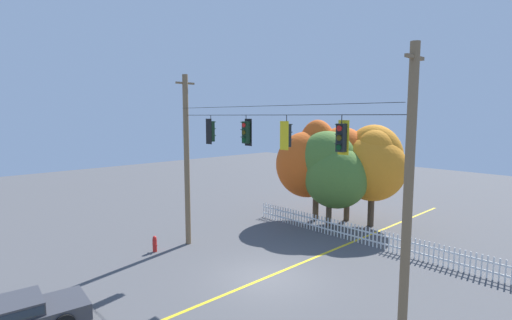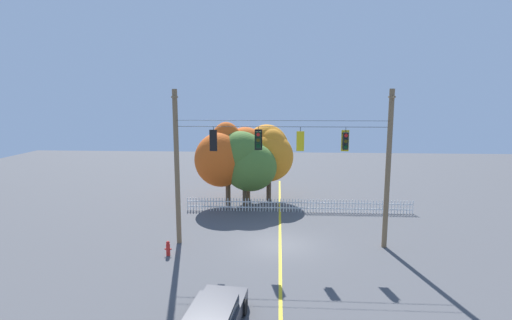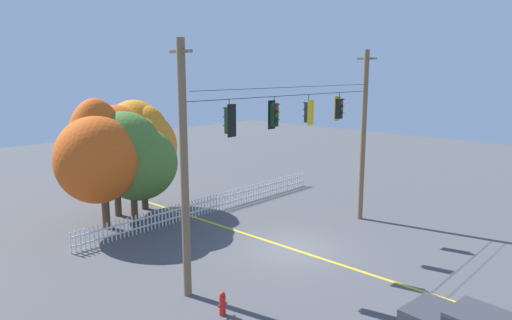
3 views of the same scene
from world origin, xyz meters
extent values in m
plane|color=#4C4C4F|center=(0.00, 0.00, 0.00)|extent=(80.00, 80.00, 0.00)
cube|color=gold|center=(0.00, 0.00, 0.00)|extent=(0.16, 36.00, 0.01)
cylinder|color=brown|center=(-6.03, 0.00, 4.53)|extent=(0.29, 0.29, 9.06)
cylinder|color=brown|center=(6.03, 0.00, 4.53)|extent=(0.29, 0.29, 9.06)
cube|color=brown|center=(-6.03, 0.00, 8.61)|extent=(0.10, 1.10, 0.10)
cube|color=brown|center=(6.03, 0.00, 8.61)|extent=(0.10, 1.10, 0.10)
cylinder|color=black|center=(0.00, 0.00, 6.95)|extent=(11.85, 0.02, 0.02)
cylinder|color=black|center=(0.00, -0.25, 7.31)|extent=(11.85, 0.02, 0.02)
cylinder|color=black|center=(-3.85, 0.00, 6.81)|extent=(0.03, 0.03, 0.29)
cube|color=black|center=(-3.85, -0.13, 6.17)|extent=(0.43, 0.02, 1.22)
cube|color=black|center=(-3.85, 0.00, 6.17)|extent=(0.30, 0.24, 0.99)
cylinder|color=red|center=(-3.85, 0.14, 6.50)|extent=(0.20, 0.03, 0.20)
cube|color=black|center=(-3.85, 0.18, 6.62)|extent=(0.22, 0.12, 0.06)
cylinder|color=#463B09|center=(-3.85, 0.14, 6.17)|extent=(0.20, 0.03, 0.20)
cube|color=black|center=(-3.85, 0.18, 6.29)|extent=(0.22, 0.12, 0.06)
cylinder|color=#073513|center=(-3.85, 0.14, 5.84)|extent=(0.20, 0.03, 0.20)
cube|color=black|center=(-3.85, 0.18, 5.96)|extent=(0.22, 0.12, 0.06)
cylinder|color=black|center=(-1.29, 0.00, 6.82)|extent=(0.03, 0.03, 0.27)
cube|color=black|center=(-1.29, 0.13, 6.20)|extent=(0.43, 0.02, 1.19)
cube|color=black|center=(-1.29, 0.00, 6.20)|extent=(0.30, 0.24, 0.96)
cylinder|color=red|center=(-1.29, -0.14, 6.52)|extent=(0.20, 0.03, 0.20)
cube|color=black|center=(-1.29, -0.18, 6.63)|extent=(0.22, 0.12, 0.06)
cylinder|color=#463B09|center=(-1.29, -0.14, 6.20)|extent=(0.20, 0.03, 0.20)
cube|color=black|center=(-1.29, -0.18, 6.32)|extent=(0.22, 0.12, 0.06)
cylinder|color=#073513|center=(-1.29, -0.14, 5.88)|extent=(0.20, 0.03, 0.20)
cube|color=black|center=(-1.29, -0.18, 6.00)|extent=(0.22, 0.12, 0.06)
cylinder|color=black|center=(1.07, 0.00, 6.78)|extent=(0.03, 0.03, 0.35)
cube|color=yellow|center=(1.07, -0.13, 6.16)|extent=(0.43, 0.02, 1.12)
cube|color=black|center=(1.07, 0.00, 6.16)|extent=(0.30, 0.24, 0.90)
cylinder|color=red|center=(1.07, 0.14, 6.46)|extent=(0.20, 0.03, 0.20)
cube|color=black|center=(1.07, 0.18, 6.57)|extent=(0.22, 0.12, 0.06)
cylinder|color=#463B09|center=(1.07, 0.14, 6.16)|extent=(0.20, 0.03, 0.20)
cube|color=black|center=(1.07, 0.18, 6.27)|extent=(0.22, 0.12, 0.06)
cylinder|color=#073513|center=(1.07, 0.14, 5.86)|extent=(0.20, 0.03, 0.20)
cube|color=black|center=(1.07, 0.18, 5.97)|extent=(0.22, 0.12, 0.06)
cylinder|color=black|center=(3.60, 0.00, 6.81)|extent=(0.03, 0.03, 0.30)
cube|color=yellow|center=(3.60, 0.13, 6.17)|extent=(0.43, 0.02, 1.20)
cube|color=black|center=(3.60, 0.00, 6.17)|extent=(0.30, 0.24, 0.97)
cylinder|color=red|center=(3.60, -0.14, 6.50)|extent=(0.20, 0.03, 0.20)
cube|color=black|center=(3.60, -0.18, 6.61)|extent=(0.22, 0.12, 0.06)
cylinder|color=#463B09|center=(3.60, -0.14, 6.17)|extent=(0.20, 0.03, 0.20)
cube|color=black|center=(3.60, -0.18, 6.29)|extent=(0.22, 0.12, 0.06)
cylinder|color=#073513|center=(3.60, -0.14, 5.85)|extent=(0.20, 0.03, 0.20)
cube|color=black|center=(3.60, -0.18, 5.97)|extent=(0.22, 0.12, 0.06)
cube|color=white|center=(-7.10, 6.81, 0.50)|extent=(0.06, 0.04, 1.00)
cube|color=white|center=(-6.87, 6.81, 0.50)|extent=(0.06, 0.04, 1.00)
cube|color=white|center=(-6.65, 6.81, 0.50)|extent=(0.06, 0.04, 1.00)
cube|color=white|center=(-6.43, 6.81, 0.50)|extent=(0.06, 0.04, 1.00)
cube|color=white|center=(-6.20, 6.81, 0.50)|extent=(0.06, 0.04, 1.00)
cube|color=white|center=(-5.98, 6.81, 0.50)|extent=(0.06, 0.04, 1.00)
cube|color=white|center=(-5.76, 6.81, 0.50)|extent=(0.06, 0.04, 1.00)
cube|color=white|center=(-5.53, 6.81, 0.50)|extent=(0.06, 0.04, 1.00)
cube|color=white|center=(-5.31, 6.81, 0.50)|extent=(0.06, 0.04, 1.00)
cube|color=white|center=(-5.08, 6.81, 0.50)|extent=(0.06, 0.04, 1.00)
cube|color=white|center=(-4.86, 6.81, 0.50)|extent=(0.06, 0.04, 1.00)
cube|color=white|center=(-4.64, 6.81, 0.50)|extent=(0.06, 0.04, 1.00)
cube|color=white|center=(-4.41, 6.81, 0.50)|extent=(0.06, 0.04, 1.00)
cube|color=white|center=(-4.19, 6.81, 0.50)|extent=(0.06, 0.04, 1.00)
cube|color=white|center=(-3.97, 6.81, 0.50)|extent=(0.06, 0.04, 1.00)
cube|color=white|center=(-3.74, 6.81, 0.50)|extent=(0.06, 0.04, 1.00)
cube|color=white|center=(-3.52, 6.81, 0.50)|extent=(0.06, 0.04, 1.00)
cube|color=white|center=(-3.30, 6.81, 0.50)|extent=(0.06, 0.04, 1.00)
cube|color=white|center=(-3.07, 6.81, 0.50)|extent=(0.06, 0.04, 1.00)
cube|color=white|center=(-2.85, 6.81, 0.50)|extent=(0.06, 0.04, 1.00)
cube|color=white|center=(-2.63, 6.81, 0.50)|extent=(0.06, 0.04, 1.00)
cube|color=white|center=(-2.40, 6.81, 0.50)|extent=(0.06, 0.04, 1.00)
cube|color=white|center=(-2.18, 6.81, 0.50)|extent=(0.06, 0.04, 1.00)
cube|color=white|center=(-1.96, 6.81, 0.50)|extent=(0.06, 0.04, 1.00)
cube|color=white|center=(-1.73, 6.81, 0.50)|extent=(0.06, 0.04, 1.00)
cube|color=white|center=(-1.51, 6.81, 0.50)|extent=(0.06, 0.04, 1.00)
cube|color=white|center=(-1.28, 6.81, 0.50)|extent=(0.06, 0.04, 1.00)
cube|color=white|center=(-1.06, 6.81, 0.50)|extent=(0.06, 0.04, 1.00)
cube|color=white|center=(-0.84, 6.81, 0.50)|extent=(0.06, 0.04, 1.00)
cube|color=white|center=(-0.61, 6.81, 0.50)|extent=(0.06, 0.04, 1.00)
cube|color=white|center=(-0.39, 6.81, 0.50)|extent=(0.06, 0.04, 1.00)
cube|color=white|center=(-0.17, 6.81, 0.50)|extent=(0.06, 0.04, 1.00)
cube|color=white|center=(0.06, 6.81, 0.50)|extent=(0.06, 0.04, 1.00)
cube|color=white|center=(0.28, 6.81, 0.50)|extent=(0.06, 0.04, 1.00)
cube|color=white|center=(0.50, 6.81, 0.50)|extent=(0.06, 0.04, 1.00)
cube|color=white|center=(0.73, 6.81, 0.50)|extent=(0.06, 0.04, 1.00)
cube|color=white|center=(0.95, 6.81, 0.50)|extent=(0.06, 0.04, 1.00)
cube|color=white|center=(1.17, 6.81, 0.50)|extent=(0.06, 0.04, 1.00)
cube|color=white|center=(1.40, 6.81, 0.50)|extent=(0.06, 0.04, 1.00)
cube|color=white|center=(1.62, 6.81, 0.50)|extent=(0.06, 0.04, 1.00)
cube|color=white|center=(1.84, 6.81, 0.50)|extent=(0.06, 0.04, 1.00)
cube|color=white|center=(2.07, 6.81, 0.50)|extent=(0.06, 0.04, 1.00)
cube|color=white|center=(2.29, 6.81, 0.50)|extent=(0.06, 0.04, 1.00)
cube|color=white|center=(2.52, 6.81, 0.50)|extent=(0.06, 0.04, 1.00)
cube|color=white|center=(2.74, 6.81, 0.50)|extent=(0.06, 0.04, 1.00)
cube|color=white|center=(2.96, 6.81, 0.50)|extent=(0.06, 0.04, 1.00)
cube|color=white|center=(3.19, 6.81, 0.50)|extent=(0.06, 0.04, 1.00)
cube|color=white|center=(3.41, 6.81, 0.50)|extent=(0.06, 0.04, 1.00)
cube|color=white|center=(3.63, 6.81, 0.50)|extent=(0.06, 0.04, 1.00)
cube|color=white|center=(3.86, 6.81, 0.50)|extent=(0.06, 0.04, 1.00)
cube|color=white|center=(4.08, 6.81, 0.50)|extent=(0.06, 0.04, 1.00)
cube|color=white|center=(4.30, 6.81, 0.50)|extent=(0.06, 0.04, 1.00)
cube|color=white|center=(4.53, 6.81, 0.50)|extent=(0.06, 0.04, 1.00)
cube|color=white|center=(4.75, 6.81, 0.50)|extent=(0.06, 0.04, 1.00)
cube|color=white|center=(4.97, 6.81, 0.50)|extent=(0.06, 0.04, 1.00)
cube|color=white|center=(5.20, 6.81, 0.50)|extent=(0.06, 0.04, 1.00)
cube|color=white|center=(5.42, 6.81, 0.50)|extent=(0.06, 0.04, 1.00)
cube|color=white|center=(5.64, 6.81, 0.50)|extent=(0.06, 0.04, 1.00)
cube|color=white|center=(5.87, 6.81, 0.50)|extent=(0.06, 0.04, 1.00)
cube|color=white|center=(6.09, 6.81, 0.50)|extent=(0.06, 0.04, 1.00)
cube|color=white|center=(6.32, 6.81, 0.50)|extent=(0.06, 0.04, 1.00)
cube|color=white|center=(6.54, 6.81, 0.50)|extent=(0.06, 0.04, 1.00)
cube|color=white|center=(6.76, 6.81, 0.50)|extent=(0.06, 0.04, 1.00)
cube|color=white|center=(6.99, 6.81, 0.50)|extent=(0.06, 0.04, 1.00)
cube|color=white|center=(7.21, 6.81, 0.50)|extent=(0.06, 0.04, 1.00)
cube|color=white|center=(7.43, 6.81, 0.50)|extent=(0.06, 0.04, 1.00)
cube|color=white|center=(7.66, 6.81, 0.50)|extent=(0.06, 0.04, 1.00)
cube|color=white|center=(7.88, 6.81, 0.50)|extent=(0.06, 0.04, 1.00)
cube|color=white|center=(8.10, 6.81, 0.50)|extent=(0.06, 0.04, 1.00)
cube|color=white|center=(8.33, 6.81, 0.50)|extent=(0.06, 0.04, 1.00)
cube|color=white|center=(8.55, 6.81, 0.50)|extent=(0.06, 0.04, 1.00)
cube|color=white|center=(8.77, 6.81, 0.50)|extent=(0.06, 0.04, 1.00)
cube|color=white|center=(9.00, 6.81, 0.50)|extent=(0.06, 0.04, 1.00)
cube|color=white|center=(9.22, 6.81, 0.50)|extent=(0.06, 0.04, 1.00)
cube|color=white|center=(9.44, 6.81, 0.50)|extent=(0.06, 0.04, 1.00)
cube|color=white|center=(9.67, 6.81, 0.50)|extent=(0.06, 0.04, 1.00)
cube|color=white|center=(9.89, 6.81, 0.50)|extent=(0.06, 0.04, 1.00)
cube|color=white|center=(1.40, 6.84, 0.30)|extent=(16.99, 0.03, 0.08)
cube|color=white|center=(1.40, 6.84, 0.72)|extent=(16.99, 0.03, 0.08)
cylinder|color=brown|center=(-4.21, 8.84, 1.23)|extent=(0.39, 0.39, 2.47)
ellipsoid|color=#DB5619|center=(-4.71, 8.41, 3.72)|extent=(4.17, 3.84, 4.34)
ellipsoid|color=#DB5619|center=(-4.34, 9.08, 4.34)|extent=(2.88, 2.42, 4.66)
cylinder|color=brown|center=(-2.81, 8.38, 1.01)|extent=(0.35, 0.35, 2.01)
ellipsoid|color=#4C752D|center=(-2.37, 8.35, 3.17)|extent=(4.20, 3.46, 3.88)
ellipsoid|color=#4C752D|center=(-3.19, 8.44, 3.47)|extent=(2.93, 2.83, 3.34)
ellipsoid|color=#4C752D|center=(-3.16, 8.56, 4.11)|extent=(3.98, 3.45, 3.73)
cylinder|color=brown|center=(-2.70, 10.22, 1.24)|extent=(0.37, 0.37, 2.47)
ellipsoid|color=#DB5619|center=(-2.63, 10.15, 3.28)|extent=(2.69, 2.24, 3.15)
ellipsoid|color=#DB5619|center=(-2.59, 10.46, 3.68)|extent=(3.09, 2.84, 2.88)
ellipsoid|color=#DB5619|center=(-2.87, 9.72, 4.44)|extent=(3.44, 3.15, 3.57)
cylinder|color=#473828|center=(-0.93, 10.22, 1.26)|extent=(0.39, 0.39, 2.52)
ellipsoid|color=orange|center=(-1.00, 10.26, 3.70)|extent=(4.20, 3.97, 4.16)
ellipsoid|color=orange|center=(-1.14, 10.65, 4.24)|extent=(3.77, 3.20, 4.27)
ellipsoid|color=orange|center=(-0.78, 10.17, 4.42)|extent=(2.70, 2.67, 3.39)
cube|color=#38383D|center=(-2.49, -9.12, 0.94)|extent=(1.77, 2.32, 0.42)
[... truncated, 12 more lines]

